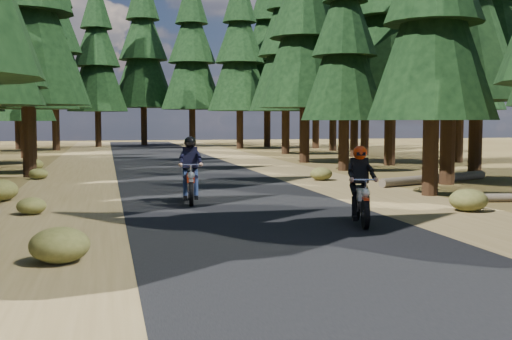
% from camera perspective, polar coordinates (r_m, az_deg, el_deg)
% --- Properties ---
extents(ground, '(120.00, 120.00, 0.00)m').
position_cam_1_polar(ground, '(13.56, 1.45, -5.12)').
color(ground, '#4A3A1A').
rests_on(ground, ground).
extents(road, '(6.00, 100.00, 0.01)m').
position_cam_1_polar(road, '(18.39, -2.49, -2.58)').
color(road, black).
rests_on(road, ground).
extents(shoulder_l, '(3.20, 100.00, 0.01)m').
position_cam_1_polar(shoulder_l, '(18.11, -16.96, -2.88)').
color(shoulder_l, brown).
rests_on(shoulder_l, ground).
extents(shoulder_r, '(3.20, 100.00, 0.01)m').
position_cam_1_polar(shoulder_r, '(19.76, 10.74, -2.17)').
color(shoulder_r, brown).
rests_on(shoulder_r, ground).
extents(pine_forest, '(34.59, 55.08, 16.32)m').
position_cam_1_polar(pine_forest, '(34.61, -7.65, 13.79)').
color(pine_forest, black).
rests_on(pine_forest, ground).
extents(log_near, '(5.32, 2.60, 0.32)m').
position_cam_1_polar(log_near, '(23.93, 15.68, -0.73)').
color(log_near, '#4C4233').
rests_on(log_near, ground).
extents(understory_shrubs, '(15.21, 28.22, 0.62)m').
position_cam_1_polar(understory_shrubs, '(18.28, -3.28, -1.80)').
color(understory_shrubs, '#474C1E').
rests_on(understory_shrubs, ground).
extents(rider_lead, '(1.00, 1.98, 1.69)m').
position_cam_1_polar(rider_lead, '(13.97, 9.29, -2.53)').
color(rider_lead, white).
rests_on(rider_lead, road).
extents(rider_follow, '(0.82, 2.07, 1.80)m').
position_cam_1_polar(rider_follow, '(17.48, -5.84, -0.99)').
color(rider_follow, maroon).
rests_on(rider_follow, road).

